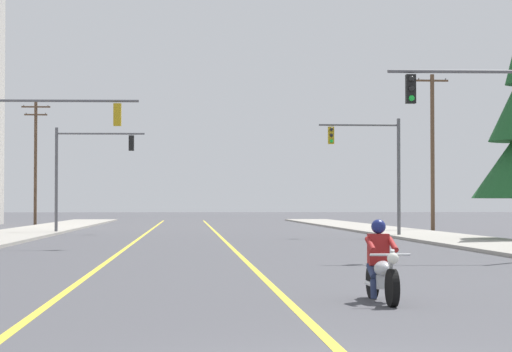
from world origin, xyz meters
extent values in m
cube|color=yellow|center=(0.20, 45.00, 0.00)|extent=(0.16, 100.00, 0.01)
cube|color=yellow|center=(-3.97, 45.00, 0.00)|extent=(0.16, 100.00, 0.01)
cube|color=#9E998E|center=(11.00, 40.00, 0.07)|extent=(4.40, 110.00, 0.14)
cylinder|color=black|center=(1.86, 6.87, 0.32)|extent=(0.14, 0.64, 0.64)
cylinder|color=black|center=(1.82, 8.42, 0.32)|extent=(0.14, 0.64, 0.64)
cylinder|color=silver|center=(1.86, 6.97, 0.64)|extent=(0.08, 0.33, 0.68)
sphere|color=white|center=(1.86, 6.82, 0.82)|extent=(0.20, 0.20, 0.20)
cylinder|color=silver|center=(1.86, 7.02, 0.87)|extent=(0.70, 0.06, 0.04)
ellipsoid|color=#B7BABF|center=(1.84, 7.52, 0.60)|extent=(0.34, 0.57, 0.28)
cube|color=silver|center=(1.84, 7.64, 0.37)|extent=(0.25, 0.45, 0.24)
cube|color=black|center=(1.83, 7.96, 0.54)|extent=(0.29, 0.53, 0.12)
cube|color=#B7BABF|center=(1.82, 8.37, 0.62)|extent=(0.21, 0.37, 0.08)
cylinder|color=silver|center=(1.69, 8.04, 0.30)|extent=(0.10, 0.55, 0.08)
cube|color=maroon|center=(1.83, 7.92, 0.92)|extent=(0.37, 0.25, 0.56)
sphere|color=navy|center=(1.83, 7.90, 1.33)|extent=(0.26, 0.26, 0.26)
cylinder|color=navy|center=(1.97, 7.79, 0.54)|extent=(0.15, 0.44, 0.30)
cylinder|color=navy|center=(2.00, 7.61, 0.24)|extent=(0.11, 0.16, 0.35)
cylinder|color=maroon|center=(2.04, 7.67, 1.02)|extent=(0.12, 0.53, 0.27)
cylinder|color=navy|center=(1.69, 7.78, 0.54)|extent=(0.15, 0.44, 0.30)
cylinder|color=navy|center=(1.68, 7.60, 0.24)|extent=(0.11, 0.16, 0.35)
cylinder|color=maroon|center=(1.64, 7.66, 1.02)|extent=(0.12, 0.53, 0.27)
cylinder|color=#56565B|center=(7.01, 20.54, 5.85)|extent=(4.79, 0.30, 0.11)
cube|color=black|center=(5.33, 20.60, 5.30)|extent=(0.31, 0.25, 0.90)
sphere|color=black|center=(5.33, 20.45, 5.60)|extent=(0.18, 0.18, 0.18)
sphere|color=black|center=(5.33, 20.45, 5.30)|extent=(0.18, 0.18, 0.18)
sphere|color=green|center=(5.33, 20.45, 5.00)|extent=(0.18, 0.18, 0.18)
cylinder|color=#56565B|center=(-6.34, 30.24, 5.85)|extent=(5.67, 0.33, 0.11)
cube|color=#B79319|center=(-4.36, 30.16, 5.30)|extent=(0.31, 0.25, 0.90)
sphere|color=black|center=(-4.35, 30.32, 5.60)|extent=(0.18, 0.18, 0.18)
sphere|color=black|center=(-4.35, 30.32, 5.30)|extent=(0.18, 0.18, 0.18)
sphere|color=green|center=(-4.35, 30.32, 5.00)|extent=(0.18, 0.18, 0.18)
cylinder|color=#56565B|center=(9.46, 41.48, 3.10)|extent=(0.18, 0.18, 6.20)
cylinder|color=#56565B|center=(7.36, 41.47, 5.85)|extent=(4.19, 0.14, 0.11)
cube|color=#B79319|center=(5.89, 41.46, 5.30)|extent=(0.30, 0.24, 0.90)
sphere|color=black|center=(5.90, 41.30, 5.60)|extent=(0.18, 0.18, 0.18)
sphere|color=black|center=(5.90, 41.30, 5.30)|extent=(0.18, 0.18, 0.18)
sphere|color=green|center=(5.90, 41.30, 5.00)|extent=(0.18, 0.18, 0.18)
cylinder|color=#56565B|center=(-9.17, 48.91, 3.10)|extent=(0.18, 0.18, 6.20)
cylinder|color=#56565B|center=(-6.61, 48.81, 5.85)|extent=(5.12, 0.32, 0.11)
cube|color=black|center=(-4.82, 48.73, 5.30)|extent=(0.31, 0.25, 0.90)
sphere|color=black|center=(-4.81, 48.89, 5.60)|extent=(0.18, 0.18, 0.18)
sphere|color=black|center=(-4.81, 48.89, 5.30)|extent=(0.18, 0.18, 0.18)
sphere|color=green|center=(-4.81, 48.89, 5.00)|extent=(0.18, 0.18, 0.18)
cylinder|color=brown|center=(14.19, 53.18, 5.04)|extent=(0.26, 0.26, 10.09)
cube|color=brown|center=(14.19, 53.18, 9.69)|extent=(2.09, 0.12, 0.12)
cylinder|color=slate|center=(13.31, 53.18, 9.79)|extent=(0.08, 0.08, 0.12)
cylinder|color=slate|center=(15.07, 53.18, 9.79)|extent=(0.08, 0.08, 0.12)
cylinder|color=#4C3828|center=(-14.07, 73.57, 5.09)|extent=(0.26, 0.26, 10.19)
cube|color=#4C3828|center=(-14.07, 73.57, 9.79)|extent=(2.37, 0.12, 0.12)
cylinder|color=slate|center=(-15.07, 73.57, 9.89)|extent=(0.08, 0.08, 0.12)
cylinder|color=slate|center=(-13.08, 73.57, 9.89)|extent=(0.08, 0.08, 0.12)
cube|color=#4C3828|center=(-14.07, 73.57, 9.14)|extent=(1.88, 0.12, 0.12)
cylinder|color=slate|center=(-14.86, 73.57, 9.24)|extent=(0.08, 0.08, 0.12)
cylinder|color=slate|center=(-13.28, 73.57, 9.24)|extent=(0.08, 0.08, 0.12)
camera|label=1|loc=(-1.60, -9.70, 1.73)|focal=69.83mm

